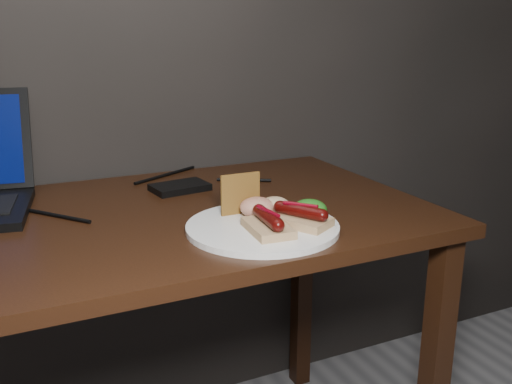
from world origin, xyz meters
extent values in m
cube|color=black|center=(0.00, 1.38, 0.73)|extent=(1.40, 0.70, 0.03)
cube|color=black|center=(0.65, 1.08, 0.36)|extent=(0.05, 0.05, 0.72)
cube|color=black|center=(0.65, 1.68, 0.36)|extent=(0.05, 0.05, 0.72)
cube|color=black|center=(0.22, 1.53, 0.76)|extent=(0.14, 0.10, 0.02)
cylinder|color=black|center=(-0.08, 1.44, 0.75)|extent=(0.12, 0.15, 0.01)
cylinder|color=black|center=(0.22, 1.68, 0.75)|extent=(0.20, 0.11, 0.01)
cylinder|color=black|center=(0.39, 1.54, 0.75)|extent=(0.13, 0.07, 0.01)
cylinder|color=white|center=(0.27, 1.19, 0.76)|extent=(0.34, 0.34, 0.01)
cube|color=tan|center=(0.26, 1.15, 0.77)|extent=(0.08, 0.12, 0.02)
cylinder|color=#490904|center=(0.26, 1.15, 0.79)|extent=(0.03, 0.10, 0.02)
sphere|color=#490904|center=(0.26, 1.10, 0.79)|extent=(0.03, 0.02, 0.02)
sphere|color=#490904|center=(0.27, 1.20, 0.79)|extent=(0.03, 0.02, 0.02)
cylinder|color=#600410|center=(0.26, 1.15, 0.80)|extent=(0.02, 0.07, 0.01)
cube|color=tan|center=(0.34, 1.16, 0.77)|extent=(0.12, 0.13, 0.02)
cylinder|color=#490904|center=(0.34, 1.16, 0.79)|extent=(0.07, 0.09, 0.02)
sphere|color=#490904|center=(0.36, 1.12, 0.79)|extent=(0.03, 0.02, 0.02)
sphere|color=#490904|center=(0.32, 1.20, 0.79)|extent=(0.03, 0.02, 0.02)
cylinder|color=#600410|center=(0.34, 1.16, 0.80)|extent=(0.05, 0.06, 0.01)
cube|color=#916028|center=(0.26, 1.27, 0.80)|extent=(0.08, 0.01, 0.08)
ellipsoid|color=#135511|center=(0.38, 1.18, 0.78)|extent=(0.07, 0.07, 0.04)
ellipsoid|color=#A11016|center=(0.29, 1.24, 0.78)|extent=(0.07, 0.07, 0.04)
ellipsoid|color=beige|center=(0.33, 1.24, 0.78)|extent=(0.06, 0.06, 0.04)
camera|label=1|loc=(-0.19, 0.24, 1.13)|focal=40.00mm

